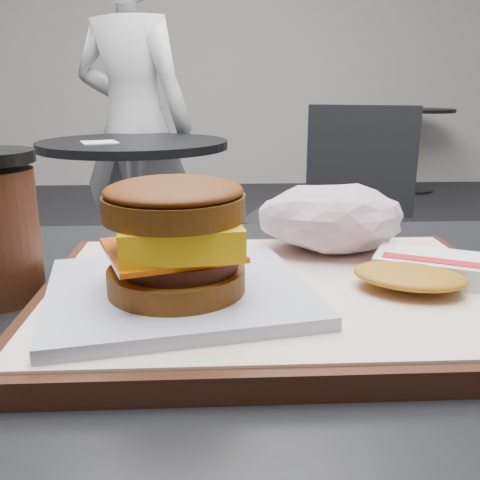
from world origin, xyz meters
name	(u,v)px	position (x,y,z in m)	size (l,w,h in m)	color
serving_tray	(277,295)	(0.00, 0.03, 0.78)	(0.38, 0.28, 0.02)	black
breakfast_sandwich	(177,250)	(-0.08, -0.01, 0.83)	(0.22, 0.20, 0.09)	silver
hash_brown	(422,270)	(0.11, 0.02, 0.80)	(0.13, 0.12, 0.02)	silver
crumpled_wrapper	(332,218)	(0.06, 0.12, 0.82)	(0.14, 0.11, 0.06)	silver
neighbor_table	(136,193)	(-0.35, 1.65, 0.55)	(0.70, 0.70, 0.75)	black
napkin	(99,142)	(-0.46, 1.57, 0.75)	(0.12, 0.12, 0.00)	white
neighbor_chair	(326,206)	(0.37, 1.57, 0.51)	(0.65, 0.54, 0.88)	#B6B6BB
patron	(134,127)	(-0.40, 2.07, 0.77)	(0.56, 0.37, 1.54)	silver
bg_table_far	(416,130)	(1.80, 4.50, 0.56)	(0.66, 0.66, 0.75)	black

